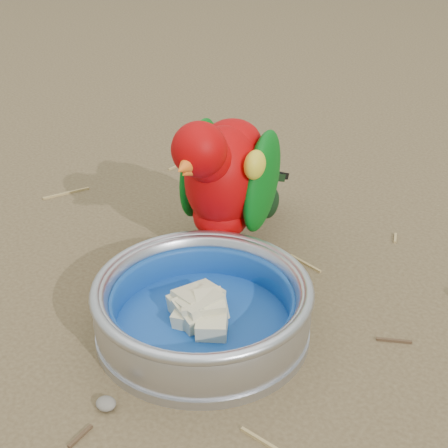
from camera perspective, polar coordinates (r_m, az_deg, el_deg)
The scene contains 6 objects.
ground at distance 0.75m, azimuth -5.17°, elevation -7.88°, with size 60.00×60.00×0.00m, color brown.
food_bowl at distance 0.72m, azimuth -1.77°, elevation -8.59°, with size 0.22×0.22×0.02m, color #B2B2BA.
bowl_wall at distance 0.70m, azimuth -1.80°, elevation -6.66°, with size 0.22×0.22×0.04m, color #B2B2BA, non-canonical shape.
fruit_wedges at distance 0.71m, azimuth -1.79°, elevation -7.12°, with size 0.13×0.13×0.03m, color beige, non-canonical shape.
lory_parrot at distance 0.80m, azimuth -0.01°, elevation 2.92°, with size 0.11×0.23×0.19m, color #A90203, non-canonical shape.
ground_debris at distance 0.75m, azimuth -4.67°, elevation -7.25°, with size 0.90×0.80×0.01m, color #A78952, non-canonical shape.
Camera 1 is at (0.38, -0.46, 0.45)m, focal length 55.00 mm.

